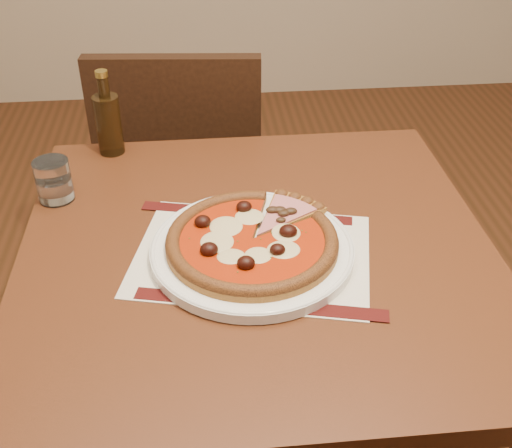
# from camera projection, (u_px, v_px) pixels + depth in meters

# --- Properties ---
(table) EXTENTS (0.80, 0.80, 0.75)m
(table) POSITION_uv_depth(u_px,v_px,m) (257.00, 291.00, 1.14)
(table) COLOR #5B2815
(table) RESTS_ON ground
(chair_far) EXTENTS (0.45, 0.45, 0.88)m
(chair_far) POSITION_uv_depth(u_px,v_px,m) (185.00, 176.00, 1.76)
(chair_far) COLOR black
(chair_far) RESTS_ON ground
(placemat) EXTENTS (0.44, 0.36, 0.00)m
(placemat) POSITION_uv_depth(u_px,v_px,m) (252.00, 255.00, 1.06)
(placemat) COLOR silver
(placemat) RESTS_ON table
(plate) EXTENTS (0.34, 0.34, 0.02)m
(plate) POSITION_uv_depth(u_px,v_px,m) (252.00, 250.00, 1.06)
(plate) COLOR white
(plate) RESTS_ON placemat
(pizza) EXTENTS (0.28, 0.28, 0.04)m
(pizza) POSITION_uv_depth(u_px,v_px,m) (252.00, 241.00, 1.05)
(pizza) COLOR #A56927
(pizza) RESTS_ON plate
(ham_slice) EXTENTS (0.13, 0.14, 0.02)m
(ham_slice) POSITION_uv_depth(u_px,v_px,m) (289.00, 212.00, 1.12)
(ham_slice) COLOR #A56927
(ham_slice) RESTS_ON plate
(water_glass) EXTENTS (0.08, 0.08, 0.08)m
(water_glass) POSITION_uv_depth(u_px,v_px,m) (54.00, 181.00, 1.18)
(water_glass) COLOR white
(water_glass) RESTS_ON table
(bottle) EXTENTS (0.05, 0.05, 0.18)m
(bottle) POSITION_uv_depth(u_px,v_px,m) (108.00, 121.00, 1.32)
(bottle) COLOR #36220D
(bottle) RESTS_ON table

